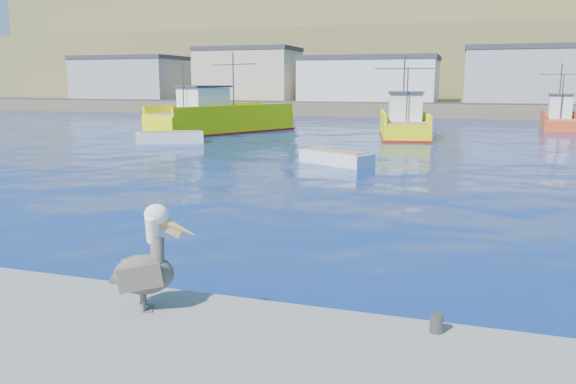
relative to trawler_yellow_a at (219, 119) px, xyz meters
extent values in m
plane|color=#06114F|center=(16.66, -31.81, -1.13)|extent=(260.00, 260.00, 0.00)
cylinder|color=#4C4C4C|center=(19.66, -35.21, -0.48)|extent=(0.20, 0.20, 0.30)
cube|color=brown|center=(16.66, 40.19, -0.33)|extent=(160.00, 30.00, 1.60)
cube|color=brown|center=(16.66, 66.19, 4.87)|extent=(180.00, 40.00, 14.00)
cube|color=brown|center=(16.66, 86.19, 9.87)|extent=(200.00, 40.00, 24.00)
cube|color=#2D2D2D|center=(16.66, 29.19, 0.52)|extent=(150.00, 5.00, 0.10)
cube|color=gray|center=(-31.34, 35.19, 3.47)|extent=(16.00, 10.00, 6.00)
cube|color=#333338|center=(-31.34, 35.19, 6.77)|extent=(16.32, 10.20, 0.60)
cube|color=tan|center=(-11.34, 35.19, 3.97)|extent=(14.00, 9.00, 7.00)
cube|color=#333338|center=(-11.34, 35.19, 7.77)|extent=(14.28, 9.18, 0.60)
cube|color=silver|center=(6.66, 35.19, 3.22)|extent=(18.00, 11.00, 5.50)
cube|color=#333338|center=(6.66, 35.19, 6.27)|extent=(18.36, 11.22, 0.60)
cube|color=gray|center=(26.66, 35.19, 3.72)|extent=(15.00, 10.00, 6.50)
cube|color=#333338|center=(26.66, 35.19, 7.27)|extent=(15.30, 10.20, 0.60)
cube|color=#FFF705|center=(0.14, 0.26, -0.30)|extent=(9.63, 13.31, 1.66)
cube|color=#FFF705|center=(1.91, -0.65, 0.88)|extent=(5.96, 11.25, 0.70)
cube|color=#FFF705|center=(-1.64, 1.18, 0.88)|extent=(5.96, 11.25, 0.70)
cube|color=maroon|center=(0.14, 0.26, -1.08)|extent=(9.83, 13.57, 0.25)
cube|color=#8C7251|center=(0.14, 0.26, 0.58)|extent=(9.10, 12.70, 0.10)
cube|color=white|center=(-0.74, -1.44, 1.63)|extent=(4.11, 4.20, 2.00)
cube|color=#333338|center=(-0.74, -1.44, 2.73)|extent=(4.48, 4.64, 0.15)
cylinder|color=#4C4C4C|center=(0.72, 1.40, 3.03)|extent=(0.16, 0.16, 5.00)
cylinder|color=#4C4C4C|center=(-1.62, -3.15, 2.53)|extent=(0.13, 0.13, 4.00)
cylinder|color=#4C4C4C|center=(0.72, 1.40, 4.53)|extent=(5.34, 2.80, 0.08)
cube|color=#FFF705|center=(15.11, 1.21, -0.51)|extent=(4.94, 9.99, 1.24)
cube|color=#FFF705|center=(16.64, 1.48, 0.46)|extent=(1.85, 9.25, 0.70)
cube|color=#FFF705|center=(13.58, 0.94, 0.46)|extent=(1.85, 9.25, 0.70)
cube|color=maroon|center=(15.11, 1.21, -1.08)|extent=(5.03, 10.19, 0.25)
cube|color=#8C7251|center=(15.11, 1.21, 0.16)|extent=(4.61, 9.57, 0.10)
cube|color=white|center=(15.36, -0.20, 1.21)|extent=(2.70, 2.76, 2.00)
cube|color=#333338|center=(15.36, -0.20, 2.31)|extent=(2.91, 3.07, 0.15)
cylinder|color=#4C4C4C|center=(14.94, 2.15, 2.61)|extent=(0.14, 0.14, 5.00)
cylinder|color=#4C4C4C|center=(15.62, -1.61, 2.11)|extent=(0.12, 0.12, 4.00)
cylinder|color=#4C4C4C|center=(14.94, 2.15, 4.11)|extent=(4.56, 0.89, 0.08)
cube|color=#E6471A|center=(27.75, 13.32, -0.68)|extent=(3.01, 7.15, 0.91)
cube|color=#E6471A|center=(28.98, 13.26, 0.13)|extent=(0.54, 6.87, 0.70)
cube|color=#E6471A|center=(26.52, 13.39, 0.13)|extent=(0.54, 6.87, 0.70)
cube|color=#8C7251|center=(27.75, 13.32, -0.17)|extent=(2.79, 6.86, 0.10)
cube|color=white|center=(27.69, 12.27, 0.88)|extent=(1.94, 1.85, 2.00)
cube|color=#333338|center=(27.69, 12.27, 1.98)|extent=(2.08, 2.07, 0.15)
cylinder|color=#4C4C4C|center=(27.79, 14.02, 2.28)|extent=(0.13, 0.13, 5.00)
cylinder|color=#4C4C4C|center=(27.63, 11.22, 1.78)|extent=(0.11, 0.11, 4.00)
cylinder|color=#4C4C4C|center=(27.79, 14.02, 3.78)|extent=(3.68, 0.28, 0.08)
cube|color=silver|center=(0.08, -8.47, -0.85)|extent=(4.79, 3.57, 0.91)
cube|color=#8C7251|center=(0.08, -8.47, -0.36)|extent=(4.22, 3.05, 0.09)
cube|color=silver|center=(13.50, -15.09, -0.88)|extent=(4.22, 3.24, 0.81)
cube|color=#8C7251|center=(13.50, -15.09, -0.45)|extent=(3.72, 2.77, 0.08)
cylinder|color=#595451|center=(15.05, -35.90, -0.47)|extent=(0.10, 0.10, 0.33)
cube|color=#595451|center=(15.10, -35.87, -0.63)|extent=(0.21, 0.19, 0.02)
cylinder|color=#595451|center=(14.96, -35.70, -0.47)|extent=(0.10, 0.10, 0.33)
cube|color=#595451|center=(15.02, -35.68, -0.63)|extent=(0.21, 0.19, 0.02)
ellipsoid|color=#38332D|center=(15.03, -35.79, -0.03)|extent=(1.13, 0.93, 0.67)
cube|color=#38332D|center=(15.11, -36.03, 0.00)|extent=(0.71, 0.38, 0.49)
cube|color=#38332D|center=(14.90, -35.56, 0.00)|extent=(0.71, 0.38, 0.49)
cube|color=#38332D|center=(14.65, -35.96, -0.10)|extent=(0.31, 0.27, 0.14)
cylinder|color=#38332D|center=(15.24, -35.69, 0.34)|extent=(0.35, 0.41, 0.53)
cylinder|color=white|center=(15.18, -35.72, 0.73)|extent=(0.34, 0.40, 0.50)
ellipsoid|color=white|center=(15.25, -35.69, 0.98)|extent=(0.49, 0.44, 0.33)
cone|color=gold|center=(15.53, -35.56, 0.76)|extent=(0.68, 0.43, 0.46)
cube|color=tan|center=(15.42, -35.61, 0.72)|extent=(0.39, 0.22, 0.29)
camera|label=1|loc=(19.94, -43.39, 3.06)|focal=35.00mm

